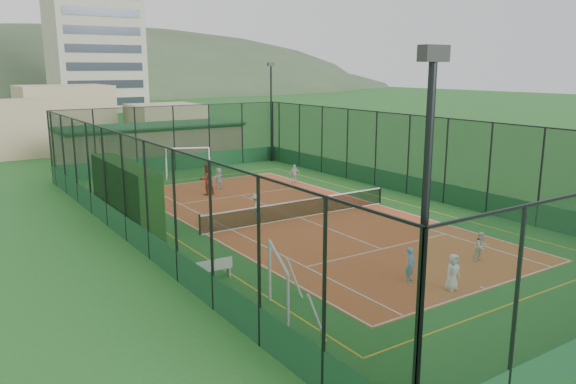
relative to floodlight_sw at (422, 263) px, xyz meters
name	(u,v)px	position (x,y,z in m)	size (l,w,h in m)	color
ground	(299,218)	(8.60, 16.60, -4.12)	(300.00, 300.00, 0.00)	#216227
court_slab	(299,218)	(8.60, 16.60, -4.12)	(11.17, 23.97, 0.01)	#B05527
tennis_net	(299,208)	(8.60, 16.60, -3.59)	(11.67, 0.12, 1.06)	black
perimeter_fence	(300,172)	(8.60, 16.60, -1.62)	(18.12, 34.12, 5.00)	black
floodlight_sw	(422,263)	(0.00, 0.00, 0.00)	(0.60, 0.26, 8.25)	black
floodlight_ne	(271,113)	(17.20, 33.20, 0.00)	(0.60, 0.26, 8.25)	black
clubhouse	(152,143)	(8.60, 38.60, -2.55)	(15.20, 7.20, 3.15)	tan
apartment_tower	(93,26)	(20.60, 98.60, 10.88)	(15.00, 12.00, 30.00)	beige
hedge_left	(126,196)	(0.30, 19.69, -2.47)	(1.13, 7.56, 3.31)	black
white_bench	(212,268)	(0.80, 11.13, -3.71)	(1.49, 0.41, 0.84)	white
futsal_goal_near	(278,289)	(0.93, 6.71, -3.05)	(0.97, 3.33, 2.15)	white
futsal_goal_far	(188,162)	(8.47, 30.82, -3.08)	(3.22, 0.94, 2.08)	white
child_near_left	(453,272)	(7.49, 5.34, -3.44)	(0.66, 0.43, 1.35)	white
child_near_mid	(410,265)	(6.82, 6.77, -3.45)	(0.49, 0.32, 1.34)	#4FA8E1
child_near_right	(481,247)	(10.93, 6.79, -3.49)	(0.60, 0.47, 1.24)	silver
child_far_left	(256,206)	(6.61, 17.80, -3.47)	(0.84, 0.48, 1.30)	silver
child_far_right	(295,174)	(13.52, 24.29, -3.46)	(0.77, 0.32, 1.31)	silver
child_far_back	(218,178)	(8.30, 25.53, -3.40)	(1.32, 0.42, 1.43)	silver
coach	(207,179)	(6.87, 24.30, -3.11)	(0.97, 0.76, 2.00)	#A81114
tennis_balls	(284,213)	(8.40, 17.83, -4.08)	(4.62, 1.10, 0.07)	#CCE033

